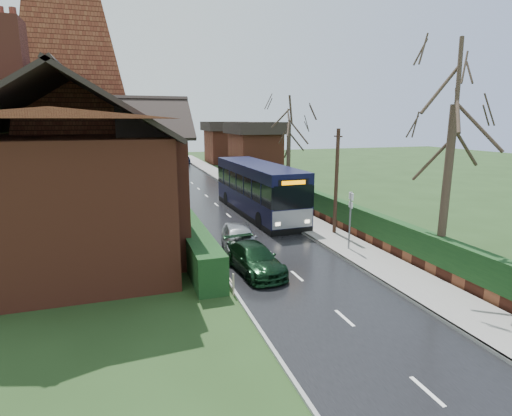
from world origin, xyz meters
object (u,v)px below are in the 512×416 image
object	(u,v)px
bus_stop_sign	(350,212)
bus	(258,189)
telegraph_pole	(336,182)
brick_house	(85,167)
car_green	(254,259)
car_silver	(239,238)

from	to	relation	value
bus_stop_sign	bus	bearing A→B (deg)	111.32
telegraph_pole	brick_house	bearing A→B (deg)	171.28
bus_stop_sign	brick_house	bearing A→B (deg)	171.66
bus	car_green	xyz separation A→B (m)	(-3.80, -10.82, -1.19)
bus	car_silver	distance (m)	8.87
car_silver	telegraph_pole	bearing A→B (deg)	22.89
car_green	telegraph_pole	xyz separation A→B (m)	(6.40, 4.22, 2.54)
car_green	bus_stop_sign	bearing A→B (deg)	7.13
bus_stop_sign	telegraph_pole	bearing A→B (deg)	85.55
telegraph_pole	bus_stop_sign	bearing A→B (deg)	-107.84
car_green	telegraph_pole	world-z (taller)	telegraph_pole
brick_house	car_green	size ratio (longest dim) A/B	3.43
brick_house	bus	xyz separation A→B (m)	(10.94, 5.18, -2.57)
brick_house	car_silver	world-z (taller)	brick_house
bus	bus_stop_sign	distance (m)	9.73
bus	car_green	world-z (taller)	bus
brick_house	car_green	world-z (taller)	brick_house
brick_house	car_silver	bearing A→B (deg)	-21.28
brick_house	bus	distance (m)	12.37
bus_stop_sign	telegraph_pole	distance (m)	3.26
bus_stop_sign	telegraph_pole	world-z (taller)	telegraph_pole
car_green	brick_house	bearing A→B (deg)	136.15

